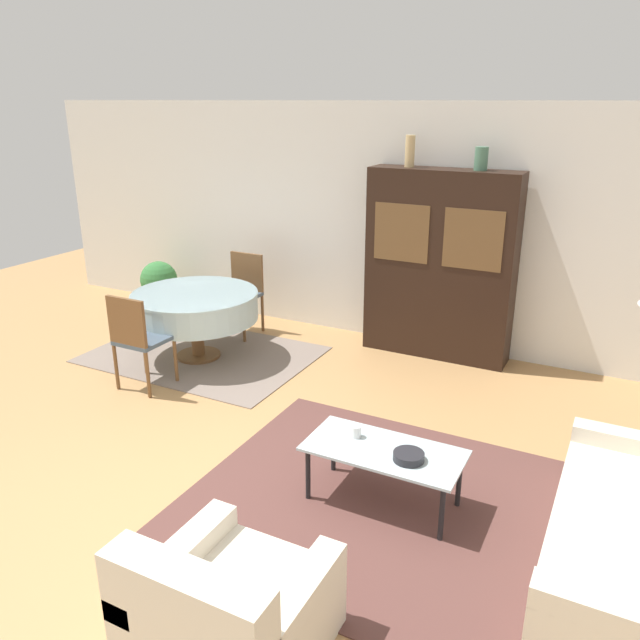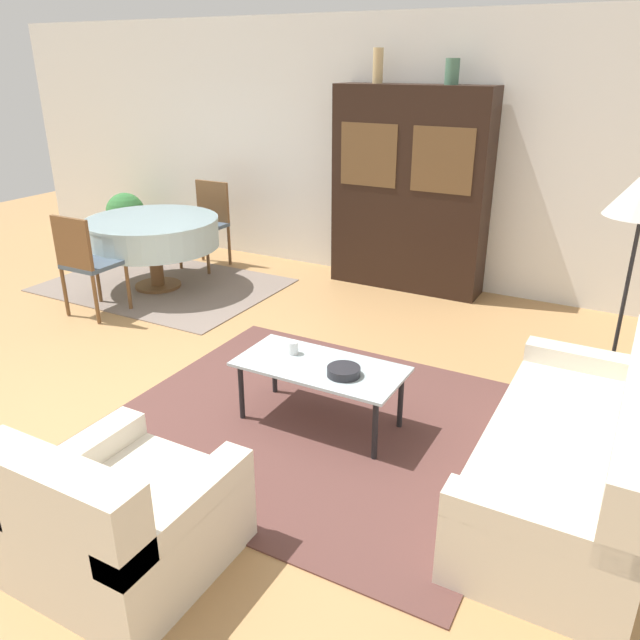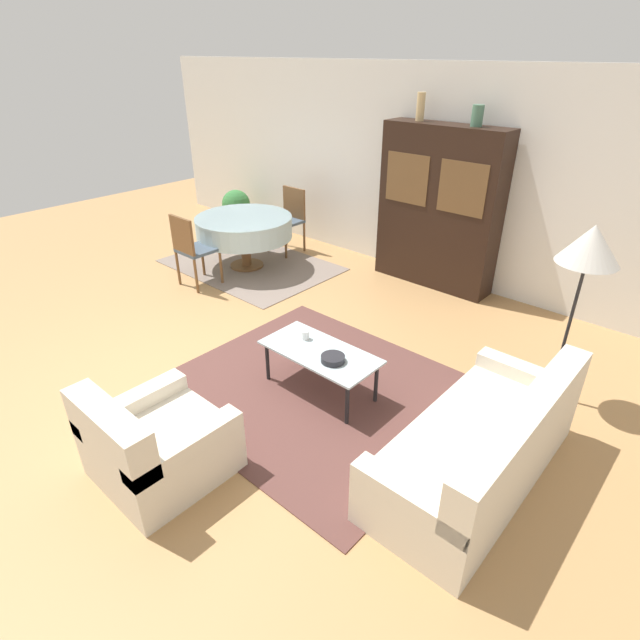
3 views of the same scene
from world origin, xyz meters
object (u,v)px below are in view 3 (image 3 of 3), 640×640
object	(u,v)px
cup	(305,335)
vase_tall	(421,107)
floor_lamp	(590,250)
armchair	(155,445)
couch	(482,448)
bowl	(333,359)
vase_short	(477,116)
display_cabinet	(438,209)
coffee_table	(320,355)
potted_plant	(236,207)
dining_chair_near	(191,246)
dining_chair_far	(289,216)
dining_table	(244,227)

from	to	relation	value
cup	vase_tall	size ratio (longest dim) A/B	0.27
floor_lamp	armchair	bearing A→B (deg)	-122.14
couch	bowl	size ratio (longest dim) A/B	9.02
couch	vase_short	xyz separation A→B (m)	(-1.77, 2.88, 1.87)
floor_lamp	bowl	distance (m)	2.23
cup	display_cabinet	bearing A→B (deg)	95.74
coffee_table	display_cabinet	xyz separation A→B (m)	(-0.52, 2.86, 0.63)
armchair	potted_plant	xyz separation A→B (m)	(-4.01, 4.12, 0.13)
coffee_table	dining_chair_near	bearing A→B (deg)	167.26
couch	coffee_table	world-z (taller)	couch
vase_tall	display_cabinet	bearing A→B (deg)	-0.13
coffee_table	floor_lamp	size ratio (longest dim) A/B	0.67
dining_chair_far	potted_plant	xyz separation A→B (m)	(-1.40, 0.11, -0.15)
dining_table	armchair	bearing A→B (deg)	-50.03
vase_tall	vase_short	world-z (taller)	vase_tall
dining_chair_far	armchair	bearing A→B (deg)	123.05
couch	dining_chair_near	world-z (taller)	dining_chair_near
floor_lamp	bowl	size ratio (longest dim) A/B	7.76
floor_lamp	bowl	xyz separation A→B (m)	(-1.44, -1.40, -0.97)
armchair	dining_chair_far	bearing A→B (deg)	123.05
dining_table	potted_plant	size ratio (longest dim) A/B	1.93
vase_tall	vase_short	distance (m)	0.75
armchair	display_cabinet	size ratio (longest dim) A/B	0.43
dining_chair_near	cup	size ratio (longest dim) A/B	11.00
dining_table	bowl	bearing A→B (deg)	-27.80
couch	vase_short	bearing A→B (deg)	31.48
coffee_table	vase_short	xyz separation A→B (m)	(-0.17, 2.86, 1.76)
dining_chair_far	vase_short	size ratio (longest dim) A/B	4.17
bowl	armchair	bearing A→B (deg)	-104.60
couch	display_cabinet	distance (m)	3.65
floor_lamp	vase_short	size ratio (longest dim) A/B	7.09
armchair	dining_table	world-z (taller)	armchair
couch	vase_tall	size ratio (longest dim) A/B	5.85
cup	armchair	bearing A→B (deg)	-88.62
display_cabinet	armchair	bearing A→B (deg)	-85.87
dining_chair_far	floor_lamp	xyz separation A→B (m)	(4.45, -1.08, 0.87)
display_cabinet	bowl	size ratio (longest dim) A/B	9.69
dining_chair_near	potted_plant	distance (m)	2.37
dining_table	vase_tall	size ratio (longest dim) A/B	4.19
display_cabinet	bowl	world-z (taller)	display_cabinet
armchair	dining_chair_near	size ratio (longest dim) A/B	0.91
vase_short	dining_chair_far	bearing A→B (deg)	-170.84
couch	potted_plant	size ratio (longest dim) A/B	2.70
coffee_table	vase_short	world-z (taller)	vase_short
vase_short	potted_plant	size ratio (longest dim) A/B	0.33
armchair	vase_short	distance (m)	4.82
armchair	vase_short	bearing A→B (deg)	89.62
armchair	floor_lamp	distance (m)	3.65
couch	vase_tall	xyz separation A→B (m)	(-2.51, 2.88, 1.91)
armchair	bowl	distance (m)	1.59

